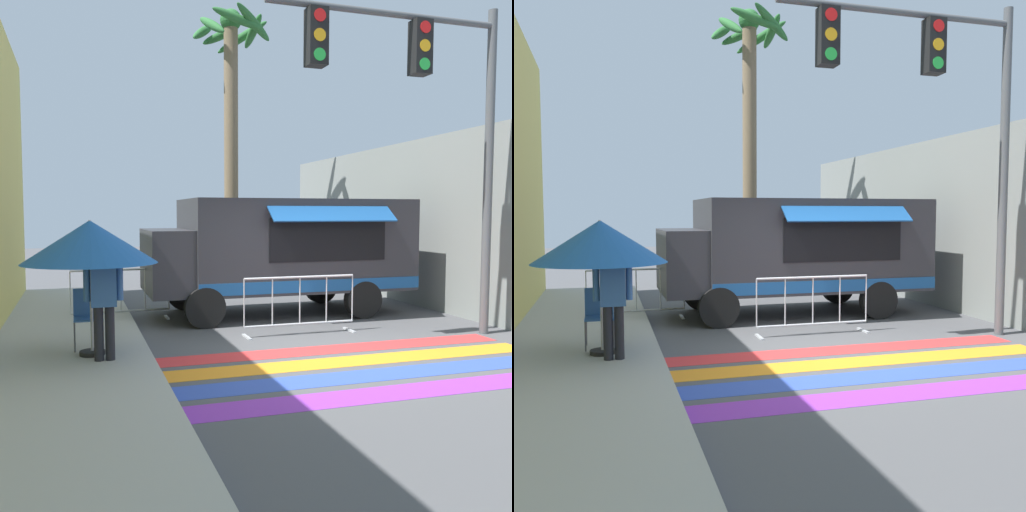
% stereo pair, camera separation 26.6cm
% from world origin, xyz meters
% --- Properties ---
extents(ground_plane, '(60.00, 60.00, 0.00)m').
position_xyz_m(ground_plane, '(0.00, 0.00, 0.00)').
color(ground_plane, '#4C4C4F').
extents(concrete_wall_right, '(0.20, 16.00, 3.94)m').
position_xyz_m(concrete_wall_right, '(4.10, 3.00, 1.97)').
color(concrete_wall_right, gray).
rests_on(concrete_wall_right, ground_plane).
extents(crosswalk_painted, '(6.40, 2.84, 0.01)m').
position_xyz_m(crosswalk_painted, '(0.00, -1.00, 0.00)').
color(crosswalk_painted, purple).
rests_on(crosswalk_painted, ground_plane).
extents(food_truck, '(5.63, 2.81, 2.50)m').
position_xyz_m(food_truck, '(0.43, 3.53, 1.45)').
color(food_truck, '#2D2D33').
rests_on(food_truck, ground_plane).
extents(traffic_signal_pole, '(4.42, 0.29, 5.86)m').
position_xyz_m(traffic_signal_pole, '(1.93, 0.41, 4.23)').
color(traffic_signal_pole, '#515456').
rests_on(traffic_signal_pole, ground_plane).
extents(patio_umbrella, '(1.90, 1.90, 1.93)m').
position_xyz_m(patio_umbrella, '(-3.53, 0.22, 1.79)').
color(patio_umbrella, black).
rests_on(patio_umbrella, sidewalk_left).
extents(folding_chair, '(0.42, 0.42, 0.89)m').
position_xyz_m(folding_chair, '(-3.57, 0.74, 0.71)').
color(folding_chair, '#4C4C51').
rests_on(folding_chair, sidewalk_left).
extents(vendor_person, '(0.53, 0.21, 1.60)m').
position_xyz_m(vendor_person, '(-3.38, -0.15, 1.08)').
color(vendor_person, black).
rests_on(vendor_person, sidewalk_left).
extents(barricade_front, '(2.13, 0.44, 1.07)m').
position_xyz_m(barricade_front, '(0.13, 1.37, 0.53)').
color(barricade_front, '#B7BABF').
rests_on(barricade_front, ground_plane).
extents(barricade_side, '(1.99, 0.44, 1.07)m').
position_xyz_m(barricade_side, '(-2.87, 3.72, 0.53)').
color(barricade_side, '#B7BABF').
rests_on(barricade_side, ground_plane).
extents(palm_tree, '(2.46, 2.46, 7.86)m').
position_xyz_m(palm_tree, '(0.53, 7.58, 5.20)').
color(palm_tree, '#7A664C').
rests_on(palm_tree, ground_plane).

